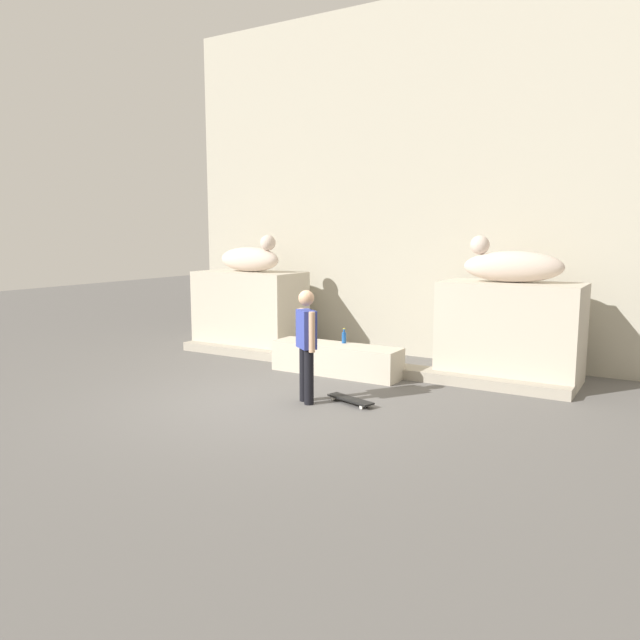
{
  "coord_description": "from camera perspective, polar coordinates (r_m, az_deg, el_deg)",
  "views": [
    {
      "loc": [
        5.15,
        -6.93,
        2.49
      ],
      "look_at": [
        0.21,
        1.29,
        1.1
      ],
      "focal_mm": 33.85,
      "sensor_mm": 36.0,
      "label": 1
    }
  ],
  "objects": [
    {
      "name": "statue_reclining_left",
      "position": [
        12.9,
        -6.59,
        5.81
      ],
      "size": [
        1.66,
        0.76,
        0.78
      ],
      "rotation": [
        0.0,
        0.0,
        -0.13
      ],
      "color": "beige",
      "rests_on": "pedestal_left"
    },
    {
      "name": "ledge_block",
      "position": [
        10.71,
        1.54,
        -3.73
      ],
      "size": [
        2.37,
        0.61,
        0.54
      ],
      "primitive_type": "cube",
      "color": "beige",
      "rests_on": "ground_plane"
    },
    {
      "name": "statue_reclining_right",
      "position": [
        10.51,
        17.61,
        4.95
      ],
      "size": [
        1.67,
        0.84,
        0.78
      ],
      "rotation": [
        0.0,
        0.0,
        3.32
      ],
      "color": "beige",
      "rests_on": "pedestal_right"
    },
    {
      "name": "bottle_brown",
      "position": [
        10.83,
        -1.91,
        -1.6
      ],
      "size": [
        0.06,
        0.06,
        0.26
      ],
      "color": "#593314",
      "rests_on": "ledge_block"
    },
    {
      "name": "pedestal_right",
      "position": [
        10.62,
        17.54,
        -1.1
      ],
      "size": [
        2.27,
        1.2,
        1.67
      ],
      "primitive_type": "cube",
      "color": "beige",
      "rests_on": "ground_plane"
    },
    {
      "name": "skateboard",
      "position": [
        8.94,
        2.88,
        -7.51
      ],
      "size": [
        0.82,
        0.44,
        0.08
      ],
      "rotation": [
        0.0,
        0.0,
        2.83
      ],
      "color": "black",
      "rests_on": "ground_plane"
    },
    {
      "name": "bottle_blue",
      "position": [
        10.76,
        2.29,
        -1.63
      ],
      "size": [
        0.08,
        0.08,
        0.27
      ],
      "color": "#194C99",
      "rests_on": "ledge_block"
    },
    {
      "name": "stair_step",
      "position": [
        11.15,
        2.73,
        -4.21
      ],
      "size": [
        7.76,
        0.5,
        0.17
      ],
      "primitive_type": "cube",
      "color": "#A9A08F",
      "rests_on": "ground_plane"
    },
    {
      "name": "pedestal_left",
      "position": [
        13.02,
        -6.62,
        0.88
      ],
      "size": [
        2.27,
        1.2,
        1.67
      ],
      "primitive_type": "cube",
      "color": "beige",
      "rests_on": "ground_plane"
    },
    {
      "name": "ground_plane",
      "position": [
        8.98,
        -5.44,
        -7.88
      ],
      "size": [
        40.0,
        40.0,
        0.0
      ],
      "primitive_type": "plane",
      "color": "#605E5B"
    },
    {
      "name": "skater",
      "position": [
        8.8,
        -1.3,
        -2.02
      ],
      "size": [
        0.45,
        0.38,
        1.67
      ],
      "rotation": [
        0.0,
        0.0,
        2.49
      ],
      "color": "black",
      "rests_on": "ground_plane"
    },
    {
      "name": "facade_wall",
      "position": [
        12.73,
        7.22,
        12.65
      ],
      "size": [
        9.62,
        0.6,
        6.97
      ],
      "primitive_type": "cube",
      "color": "#B7B19D",
      "rests_on": "ground_plane"
    }
  ]
}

